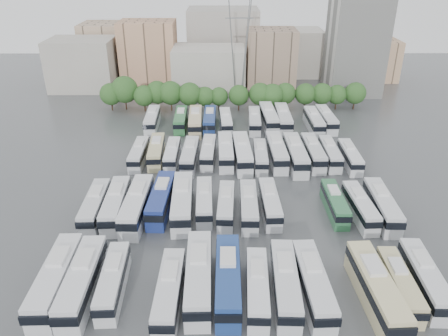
{
  "coord_description": "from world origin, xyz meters",
  "views": [
    {
      "loc": [
        -2.23,
        -62.76,
        36.07
      ],
      "look_at": [
        -1.98,
        3.4,
        3.0
      ],
      "focal_mm": 35.0,
      "sensor_mm": 36.0,
      "label": 1
    }
  ],
  "objects_px": {
    "bus_r2_s1": "(139,154)",
    "bus_r1_s2": "(137,205)",
    "bus_r1_s6": "(226,205)",
    "bus_r2_s3": "(172,154)",
    "bus_r3_s6": "(226,121)",
    "bus_r3_s12": "(314,121)",
    "bus_r3_s3": "(181,120)",
    "bus_r0_s2": "(113,280)",
    "bus_r0_s9": "(313,284)",
    "bus_r3_s1": "(152,119)",
    "bus_r2_s2": "(156,151)",
    "bus_r1_s3": "(161,199)",
    "bus_r3_s5": "(210,120)",
    "bus_r3_s10": "(283,118)",
    "bus_r0_s0": "(56,279)",
    "bus_r0_s11": "(376,289)",
    "bus_r0_s1": "(82,281)",
    "bus_r2_s5": "(208,152)",
    "bus_r2_s10": "(296,154)",
    "bus_r3_s8": "(255,121)",
    "bus_r1_s5": "(204,201)",
    "bus_r3_s4": "(195,121)",
    "bus_r0_s6": "(228,279)",
    "bus_r0_s7": "(257,287)",
    "bus_r1_s0": "(95,206)",
    "bus_r3_s13": "(326,119)",
    "bus_r2_s4": "(190,155)",
    "bus_r2_s6": "(226,151)",
    "bus_r2_s7": "(242,152)",
    "bus_r2_s9": "(277,151)",
    "bus_r0_s12": "(399,284)",
    "bus_r2_s13": "(350,156)",
    "bus_r2_s11": "(313,152)",
    "bus_r1_s4": "(182,202)",
    "bus_r1_s11": "(335,203)",
    "bus_r2_s8": "(260,156)",
    "bus_r0_s4": "(169,291)",
    "bus_r0_s8": "(285,283)",
    "electricity_pylon": "(239,28)",
    "bus_r1_s7": "(249,205)",
    "bus_r3_s9": "(269,117)",
    "bus_r1_s12": "(360,207)",
    "apartment_tower": "(356,45)",
    "bus_r1_s13": "(382,205)",
    "bus_r1_s1": "(116,204)",
    "bus_r1_s8": "(270,203)"
  },
  "relations": [
    {
      "from": "bus_r2_s1",
      "to": "bus_r1_s2",
      "type": "bearing_deg",
      "value": -80.74
    },
    {
      "from": "bus_r1_s6",
      "to": "bus_r2_s3",
      "type": "height_order",
      "value": "bus_r1_s6"
    },
    {
      "from": "bus_r3_s6",
      "to": "bus_r3_s12",
      "type": "height_order",
      "value": "bus_r3_s12"
    },
    {
      "from": "bus_r2_s3",
      "to": "bus_r3_s3",
      "type": "xyz_separation_m",
      "value": [
        0.05,
        18.3,
        0.13
      ]
    },
    {
      "from": "bus_r0_s2",
      "to": "bus_r2_s1",
      "type": "relative_size",
      "value": 1.04
    },
    {
      "from": "bus_r0_s9",
      "to": "bus_r3_s1",
      "type": "bearing_deg",
      "value": 113.54
    },
    {
      "from": "bus_r0_s9",
      "to": "bus_r2_s2",
      "type": "relative_size",
      "value": 1.08
    },
    {
      "from": "bus_r1_s3",
      "to": "bus_r3_s6",
      "type": "relative_size",
      "value": 1.14
    },
    {
      "from": "bus_r3_s5",
      "to": "bus_r3_s10",
      "type": "height_order",
      "value": "bus_r3_s10"
    },
    {
      "from": "bus_r0_s0",
      "to": "bus_r0_s11",
      "type": "xyz_separation_m",
      "value": [
        36.41,
        -1.7,
        -0.0
      ]
    },
    {
      "from": "bus_r0_s1",
      "to": "bus_r2_s5",
      "type": "distance_m",
      "value": 39.01
    },
    {
      "from": "bus_r2_s10",
      "to": "bus_r3_s12",
      "type": "distance_m",
      "value": 19.19
    },
    {
      "from": "bus_r3_s8",
      "to": "bus_r1_s5",
      "type": "bearing_deg",
      "value": -103.68
    },
    {
      "from": "bus_r0_s11",
      "to": "bus_r3_s4",
      "type": "relative_size",
      "value": 1.05
    },
    {
      "from": "bus_r0_s6",
      "to": "bus_r0_s11",
      "type": "height_order",
      "value": "bus_r0_s11"
    },
    {
      "from": "bus_r0_s7",
      "to": "bus_r1_s0",
      "type": "xyz_separation_m",
      "value": [
        -23.05,
        17.64,
        0.11
      ]
    },
    {
      "from": "bus_r0_s0",
      "to": "bus_r0_s11",
      "type": "bearing_deg",
      "value": -3.91
    },
    {
      "from": "bus_r0_s6",
      "to": "bus_r3_s4",
      "type": "height_order",
      "value": "bus_r0_s6"
    },
    {
      "from": "bus_r3_s1",
      "to": "bus_r3_s13",
      "type": "bearing_deg",
      "value": -1.75
    },
    {
      "from": "bus_r2_s4",
      "to": "bus_r2_s6",
      "type": "distance_m",
      "value": 6.87
    },
    {
      "from": "bus_r0_s9",
      "to": "bus_r2_s7",
      "type": "height_order",
      "value": "bus_r2_s7"
    },
    {
      "from": "bus_r0_s9",
      "to": "bus_r2_s9",
      "type": "relative_size",
      "value": 0.98
    },
    {
      "from": "bus_r0_s12",
      "to": "bus_r1_s3",
      "type": "relative_size",
      "value": 0.85
    },
    {
      "from": "bus_r2_s7",
      "to": "bus_r3_s12",
      "type": "bearing_deg",
      "value": 43.18
    },
    {
      "from": "bus_r2_s4",
      "to": "bus_r1_s0",
      "type": "bearing_deg",
      "value": -123.84
    },
    {
      "from": "bus_r2_s13",
      "to": "bus_r0_s11",
      "type": "bearing_deg",
      "value": -99.59
    },
    {
      "from": "bus_r1_s2",
      "to": "bus_r2_s11",
      "type": "height_order",
      "value": "bus_r1_s2"
    },
    {
      "from": "bus_r1_s4",
      "to": "bus_r1_s6",
      "type": "relative_size",
      "value": 1.25
    },
    {
      "from": "bus_r1_s4",
      "to": "bus_r1_s11",
      "type": "xyz_separation_m",
      "value": [
        23.17,
        0.34,
        -0.44
      ]
    },
    {
      "from": "bus_r1_s11",
      "to": "bus_r2_s1",
      "type": "height_order",
      "value": "bus_r2_s1"
    },
    {
      "from": "bus_r0_s12",
      "to": "bus_r2_s8",
      "type": "height_order",
      "value": "bus_r0_s12"
    },
    {
      "from": "bus_r0_s4",
      "to": "bus_r2_s7",
      "type": "distance_m",
      "value": 38.23
    },
    {
      "from": "bus_r0_s8",
      "to": "bus_r2_s9",
      "type": "relative_size",
      "value": 0.96
    },
    {
      "from": "bus_r0_s11",
      "to": "bus_r1_s3",
      "type": "relative_size",
      "value": 1.06
    },
    {
      "from": "bus_r2_s2",
      "to": "bus_r1_s3",
      "type": "bearing_deg",
      "value": -82.85
    },
    {
      "from": "bus_r1_s6",
      "to": "bus_r0_s4",
      "type": "bearing_deg",
      "value": -106.55
    },
    {
      "from": "electricity_pylon",
      "to": "bus_r1_s7",
      "type": "height_order",
      "value": "electricity_pylon"
    },
    {
      "from": "bus_r2_s6",
      "to": "bus_r2_s8",
      "type": "height_order",
      "value": "bus_r2_s6"
    },
    {
      "from": "bus_r2_s3",
      "to": "bus_r2_s13",
      "type": "height_order",
      "value": "bus_r2_s13"
    },
    {
      "from": "bus_r3_s9",
      "to": "bus_r0_s7",
      "type": "bearing_deg",
      "value": -99.6
    },
    {
      "from": "bus_r2_s3",
      "to": "bus_r3_s3",
      "type": "relative_size",
      "value": 0.93
    },
    {
      "from": "bus_r0_s6",
      "to": "bus_r1_s12",
      "type": "xyz_separation_m",
      "value": [
        19.99,
        16.3,
        -0.28
      ]
    },
    {
      "from": "bus_r2_s9",
      "to": "bus_r3_s8",
      "type": "distance_m",
      "value": 17.41
    },
    {
      "from": "electricity_pylon",
      "to": "bus_r2_s10",
      "type": "height_order",
      "value": "electricity_pylon"
    },
    {
      "from": "apartment_tower",
      "to": "bus_r0_s8",
      "type": "bearing_deg",
      "value": -109.51
    },
    {
      "from": "bus_r0_s7",
      "to": "bus_r3_s13",
      "type": "relative_size",
      "value": 0.92
    },
    {
      "from": "bus_r1_s13",
      "to": "bus_r1_s1",
      "type": "bearing_deg",
      "value": -178.81
    },
    {
      "from": "bus_r0_s9",
      "to": "bus_r3_s5",
      "type": "height_order",
      "value": "bus_r0_s9"
    },
    {
      "from": "bus_r0_s7",
      "to": "bus_r1_s8",
      "type": "relative_size",
      "value": 0.99
    },
    {
      "from": "bus_r0_s12",
      "to": "bus_r1_s6",
      "type": "xyz_separation_m",
      "value": [
        -19.83,
        17.48,
        -0.01
      ]
    }
  ]
}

